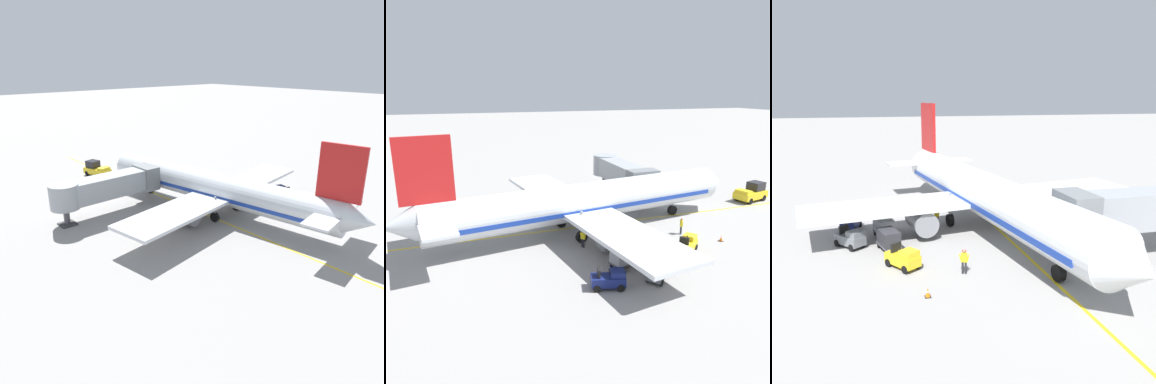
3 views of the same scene
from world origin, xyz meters
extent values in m
plane|color=gray|center=(0.00, 0.00, 0.00)|extent=(400.00, 400.00, 0.00)
cube|color=gold|center=(0.00, 0.00, 0.00)|extent=(0.24, 80.00, 0.01)
cylinder|color=silver|center=(1.35, 1.09, 3.29)|extent=(8.32, 32.20, 3.70)
cube|color=#193899|center=(1.35, 1.09, 2.82)|extent=(7.98, 29.67, 0.44)
cone|color=silver|center=(-1.16, 18.10, 3.29)|extent=(3.94, 2.90, 3.63)
cone|color=silver|center=(3.88, -16.13, 3.58)|extent=(3.52, 3.23, 3.14)
cube|color=black|center=(-0.89, 16.32, 3.93)|extent=(2.91, 1.49, 0.60)
cube|color=silver|center=(1.49, 0.10, 2.64)|extent=(30.44, 9.51, 0.36)
cylinder|color=gray|center=(-4.07, 0.09, 1.39)|extent=(2.44, 3.46, 2.00)
cylinder|color=gray|center=(6.82, 1.69, 1.39)|extent=(2.44, 3.46, 2.00)
cube|color=red|center=(3.53, -13.75, 7.88)|extent=(0.96, 4.40, 5.50)
cube|color=silver|center=(3.50, -13.56, 3.84)|extent=(10.27, 4.03, 0.24)
cylinder|color=black|center=(-0.28, 12.17, 0.55)|extent=(0.61, 1.15, 1.10)
cylinder|color=gray|center=(-0.28, 12.17, 2.10)|extent=(0.24, 0.24, 2.00)
cylinder|color=black|center=(-0.64, -1.23, 0.55)|extent=(0.61, 1.15, 1.10)
cylinder|color=gray|center=(-0.64, -1.23, 2.10)|extent=(0.24, 0.24, 2.00)
cylinder|color=black|center=(3.91, -0.56, 0.55)|extent=(0.61, 1.15, 1.10)
cylinder|color=gray|center=(3.91, -0.56, 2.10)|extent=(0.24, 0.24, 2.00)
cube|color=#93999E|center=(-7.98, 9.50, 3.49)|extent=(12.03, 2.80, 2.60)
cube|color=slate|center=(-2.76, 9.50, 3.49)|extent=(2.00, 3.50, 2.99)
cube|color=navy|center=(12.53, -1.58, 0.63)|extent=(1.83, 2.73, 0.70)
cube|color=navy|center=(12.72, -0.92, 1.20)|extent=(1.27, 1.29, 0.44)
cube|color=black|center=(12.35, -2.25, 1.30)|extent=(0.85, 0.38, 0.64)
cylinder|color=black|center=(12.57, -1.46, 1.28)|extent=(0.15, 0.28, 0.54)
cylinder|color=black|center=(12.25, -0.60, 0.28)|extent=(0.34, 0.59, 0.56)
cylinder|color=black|center=(13.29, -0.89, 0.28)|extent=(0.34, 0.59, 0.56)
cylinder|color=black|center=(11.78, -2.28, 0.28)|extent=(0.34, 0.59, 0.56)
cylinder|color=black|center=(12.82, -2.57, 0.28)|extent=(0.34, 0.59, 0.56)
cube|color=slate|center=(12.58, 2.65, 0.63)|extent=(2.49, 2.70, 0.70)
cube|color=slate|center=(12.15, 3.19, 1.20)|extent=(1.45, 1.46, 0.44)
cube|color=black|center=(13.00, 2.11, 1.30)|extent=(0.76, 0.65, 0.64)
cylinder|color=black|center=(12.50, 2.75, 1.28)|extent=(0.23, 0.26, 0.54)
cylinder|color=black|center=(11.61, 3.00, 0.28)|extent=(0.50, 0.56, 0.56)
cylinder|color=black|center=(12.45, 3.67, 0.28)|extent=(0.50, 0.56, 0.56)
cylinder|color=black|center=(12.70, 1.63, 0.28)|extent=(0.50, 0.56, 0.56)
cylinder|color=black|center=(13.54, 2.30, 0.28)|extent=(0.50, 0.56, 0.56)
cube|color=gold|center=(9.03, 7.63, 0.63)|extent=(2.39, 2.74, 0.70)
cube|color=gold|center=(8.65, 8.20, 1.20)|extent=(1.43, 1.44, 0.44)
cube|color=black|center=(9.42, 7.06, 1.30)|extent=(0.79, 0.60, 0.64)
cylinder|color=black|center=(8.97, 7.73, 1.28)|extent=(0.21, 0.26, 0.54)
cylinder|color=black|center=(8.10, 8.06, 0.28)|extent=(0.48, 0.58, 0.56)
cylinder|color=black|center=(8.99, 8.66, 0.28)|extent=(0.48, 0.58, 0.56)
cylinder|color=black|center=(9.08, 6.60, 0.28)|extent=(0.48, 0.58, 0.56)
cylinder|color=black|center=(9.97, 7.21, 0.28)|extent=(0.48, 0.58, 0.56)
cube|color=#4C4C51|center=(9.70, 4.10, 0.42)|extent=(1.83, 2.46, 0.12)
cube|color=#2D2D33|center=(9.70, 4.10, 1.03)|extent=(1.74, 2.34, 1.10)
cylinder|color=#4C4C51|center=(9.32, 5.50, 0.41)|extent=(0.25, 0.69, 0.07)
cylinder|color=black|center=(8.95, 4.75, 0.18)|extent=(0.21, 0.38, 0.36)
cylinder|color=black|center=(10.02, 5.04, 0.18)|extent=(0.21, 0.38, 0.36)
cylinder|color=black|center=(9.39, 3.16, 0.18)|extent=(0.21, 0.38, 0.36)
cylinder|color=black|center=(10.45, 3.45, 0.18)|extent=(0.21, 0.38, 0.36)
cube|color=#4C4C51|center=(9.85, 1.00, 0.42)|extent=(1.83, 2.46, 0.12)
cube|color=#999EA3|center=(9.85, 1.00, 1.03)|extent=(1.74, 2.34, 1.10)
cylinder|color=#4C4C51|center=(9.47, 2.40, 0.41)|extent=(0.25, 0.69, 0.07)
cylinder|color=black|center=(9.10, 1.66, 0.18)|extent=(0.21, 0.38, 0.36)
cylinder|color=black|center=(10.17, 1.95, 0.18)|extent=(0.21, 0.38, 0.36)
cylinder|color=black|center=(9.54, 0.06, 0.18)|extent=(0.21, 0.38, 0.36)
cylinder|color=black|center=(10.60, 0.35, 0.18)|extent=(0.21, 0.38, 0.36)
cylinder|color=#232328|center=(5.14, 9.67, 0.42)|extent=(0.15, 0.15, 0.85)
cylinder|color=#232328|center=(5.32, 9.58, 0.42)|extent=(0.15, 0.15, 0.85)
cube|color=yellow|center=(5.23, 9.63, 1.15)|extent=(0.45, 0.38, 0.60)
cylinder|color=yellow|center=(5.00, 9.74, 1.10)|extent=(0.24, 0.18, 0.57)
cylinder|color=yellow|center=(5.45, 9.52, 1.10)|extent=(0.24, 0.18, 0.57)
sphere|color=#997051|center=(5.23, 9.63, 1.58)|extent=(0.22, 0.22, 0.22)
cube|color=red|center=(5.23, 9.63, 1.60)|extent=(0.27, 0.19, 0.10)
cylinder|color=#232328|center=(4.98, -0.88, 0.42)|extent=(0.15, 0.15, 0.85)
cylinder|color=#232328|center=(5.16, -0.78, 0.42)|extent=(0.15, 0.15, 0.85)
cube|color=yellow|center=(5.07, -0.83, 1.15)|extent=(0.45, 0.39, 0.60)
cylinder|color=yellow|center=(4.85, -0.95, 1.10)|extent=(0.24, 0.19, 0.57)
cylinder|color=yellow|center=(5.29, -0.71, 1.10)|extent=(0.24, 0.19, 0.57)
sphere|color=beige|center=(5.07, -0.83, 1.58)|extent=(0.22, 0.22, 0.22)
cube|color=red|center=(5.07, -0.83, 1.60)|extent=(0.27, 0.20, 0.10)
cube|color=black|center=(8.09, 12.22, 0.02)|extent=(0.36, 0.36, 0.04)
cone|color=orange|center=(8.09, 12.22, 0.32)|extent=(0.30, 0.30, 0.55)
cylinder|color=white|center=(8.09, 12.22, 0.34)|extent=(0.21, 0.21, 0.06)
camera|label=1|loc=(-29.74, -29.57, 17.90)|focal=34.98mm
camera|label=2|loc=(34.98, -11.75, 14.17)|focal=34.85mm
camera|label=3|loc=(11.49, 33.86, 11.43)|focal=38.27mm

